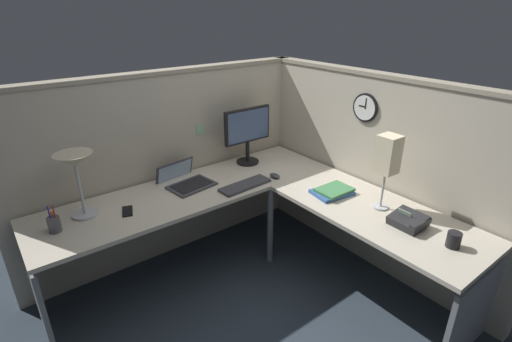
{
  "coord_description": "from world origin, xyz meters",
  "views": [
    {
      "loc": [
        -1.58,
        -1.9,
        2.04
      ],
      "look_at": [
        -0.05,
        0.08,
        0.94
      ],
      "focal_mm": 26.59,
      "sensor_mm": 36.0,
      "label": 1
    }
  ],
  "objects_px": {
    "pen_cup": "(54,224)",
    "coffee_mug": "(454,240)",
    "desk_lamp_dome": "(75,165)",
    "monitor": "(247,132)",
    "office_phone": "(409,221)",
    "cell_phone": "(127,211)",
    "desk_lamp_paper": "(388,157)",
    "laptop": "(184,180)",
    "wall_clock": "(366,108)",
    "book_stack": "(333,191)",
    "computer_mouse": "(275,176)",
    "keyboard": "(245,185)"
  },
  "relations": [
    {
      "from": "office_phone",
      "to": "book_stack",
      "type": "height_order",
      "value": "office_phone"
    },
    {
      "from": "desk_lamp_dome",
      "to": "coffee_mug",
      "type": "xyz_separation_m",
      "value": [
        1.61,
        -1.7,
        -0.32
      ]
    },
    {
      "from": "computer_mouse",
      "to": "coffee_mug",
      "type": "height_order",
      "value": "coffee_mug"
    },
    {
      "from": "cell_phone",
      "to": "laptop",
      "type": "bearing_deg",
      "value": 38.2
    },
    {
      "from": "cell_phone",
      "to": "coffee_mug",
      "type": "xyz_separation_m",
      "value": [
        1.36,
        -1.57,
        0.04
      ]
    },
    {
      "from": "monitor",
      "to": "coffee_mug",
      "type": "relative_size",
      "value": 5.21
    },
    {
      "from": "office_phone",
      "to": "coffee_mug",
      "type": "height_order",
      "value": "office_phone"
    },
    {
      "from": "monitor",
      "to": "coffee_mug",
      "type": "bearing_deg",
      "value": -84.06
    },
    {
      "from": "laptop",
      "to": "desk_lamp_paper",
      "type": "xyz_separation_m",
      "value": [
        0.9,
        -1.2,
        0.36
      ]
    },
    {
      "from": "desk_lamp_dome",
      "to": "pen_cup",
      "type": "distance_m",
      "value": 0.39
    },
    {
      "from": "monitor",
      "to": "desk_lamp_dome",
      "type": "height_order",
      "value": "monitor"
    },
    {
      "from": "desk_lamp_paper",
      "to": "keyboard",
      "type": "bearing_deg",
      "value": 123.14
    },
    {
      "from": "computer_mouse",
      "to": "desk_lamp_paper",
      "type": "xyz_separation_m",
      "value": [
        0.26,
        -0.83,
        0.37
      ]
    },
    {
      "from": "keyboard",
      "to": "cell_phone",
      "type": "distance_m",
      "value": 0.89
    },
    {
      "from": "office_phone",
      "to": "book_stack",
      "type": "relative_size",
      "value": 0.67
    },
    {
      "from": "cell_phone",
      "to": "desk_lamp_dome",
      "type": "bearing_deg",
      "value": 170.62
    },
    {
      "from": "book_stack",
      "to": "coffee_mug",
      "type": "distance_m",
      "value": 0.89
    },
    {
      "from": "desk_lamp_dome",
      "to": "book_stack",
      "type": "distance_m",
      "value": 1.79
    },
    {
      "from": "computer_mouse",
      "to": "coffee_mug",
      "type": "xyz_separation_m",
      "value": [
        0.2,
        -1.38,
        0.03
      ]
    },
    {
      "from": "book_stack",
      "to": "desk_lamp_paper",
      "type": "distance_m",
      "value": 0.51
    },
    {
      "from": "desk_lamp_dome",
      "to": "monitor",
      "type": "bearing_deg",
      "value": 2.78
    },
    {
      "from": "cell_phone",
      "to": "office_phone",
      "type": "height_order",
      "value": "office_phone"
    },
    {
      "from": "book_stack",
      "to": "wall_clock",
      "type": "relative_size",
      "value": 1.41
    },
    {
      "from": "desk_lamp_paper",
      "to": "desk_lamp_dome",
      "type": "bearing_deg",
      "value": 145.23
    },
    {
      "from": "desk_lamp_dome",
      "to": "pen_cup",
      "type": "height_order",
      "value": "desk_lamp_dome"
    },
    {
      "from": "computer_mouse",
      "to": "book_stack",
      "type": "xyz_separation_m",
      "value": [
        0.16,
        -0.49,
        0.0
      ]
    },
    {
      "from": "laptop",
      "to": "coffee_mug",
      "type": "xyz_separation_m",
      "value": [
        0.84,
        -1.74,
        0.02
      ]
    },
    {
      "from": "computer_mouse",
      "to": "desk_lamp_paper",
      "type": "height_order",
      "value": "desk_lamp_paper"
    },
    {
      "from": "wall_clock",
      "to": "keyboard",
      "type": "bearing_deg",
      "value": 153.02
    },
    {
      "from": "laptop",
      "to": "office_phone",
      "type": "relative_size",
      "value": 2.04
    },
    {
      "from": "coffee_mug",
      "to": "monitor",
      "type": "bearing_deg",
      "value": 95.94
    },
    {
      "from": "office_phone",
      "to": "wall_clock",
      "type": "distance_m",
      "value": 0.94
    },
    {
      "from": "coffee_mug",
      "to": "pen_cup",
      "type": "bearing_deg",
      "value": 138.43
    },
    {
      "from": "laptop",
      "to": "computer_mouse",
      "type": "xyz_separation_m",
      "value": [
        0.64,
        -0.36,
        -0.01
      ]
    },
    {
      "from": "monitor",
      "to": "cell_phone",
      "type": "xyz_separation_m",
      "value": [
        -1.18,
        -0.2,
        -0.29
      ]
    },
    {
      "from": "computer_mouse",
      "to": "cell_phone",
      "type": "height_order",
      "value": "computer_mouse"
    },
    {
      "from": "coffee_mug",
      "to": "computer_mouse",
      "type": "bearing_deg",
      "value": 98.21
    },
    {
      "from": "computer_mouse",
      "to": "coffee_mug",
      "type": "bearing_deg",
      "value": -81.79
    },
    {
      "from": "monitor",
      "to": "coffee_mug",
      "type": "distance_m",
      "value": 1.8
    },
    {
      "from": "pen_cup",
      "to": "coffee_mug",
      "type": "distance_m",
      "value": 2.42
    },
    {
      "from": "desk_lamp_dome",
      "to": "computer_mouse",
      "type": "bearing_deg",
      "value": -13.03
    },
    {
      "from": "desk_lamp_paper",
      "to": "coffee_mug",
      "type": "relative_size",
      "value": 5.52
    },
    {
      "from": "computer_mouse",
      "to": "desk_lamp_dome",
      "type": "height_order",
      "value": "desk_lamp_dome"
    },
    {
      "from": "computer_mouse",
      "to": "book_stack",
      "type": "bearing_deg",
      "value": -72.3
    },
    {
      "from": "office_phone",
      "to": "keyboard",
      "type": "bearing_deg",
      "value": 113.78
    },
    {
      "from": "cell_phone",
      "to": "desk_lamp_paper",
      "type": "height_order",
      "value": "desk_lamp_paper"
    },
    {
      "from": "laptop",
      "to": "book_stack",
      "type": "distance_m",
      "value": 1.16
    },
    {
      "from": "desk_lamp_dome",
      "to": "pen_cup",
      "type": "bearing_deg",
      "value": -154.42
    },
    {
      "from": "desk_lamp_dome",
      "to": "wall_clock",
      "type": "bearing_deg",
      "value": -20.65
    },
    {
      "from": "keyboard",
      "to": "cell_phone",
      "type": "xyz_separation_m",
      "value": [
        -0.87,
        0.17,
        -0.01
      ]
    }
  ]
}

